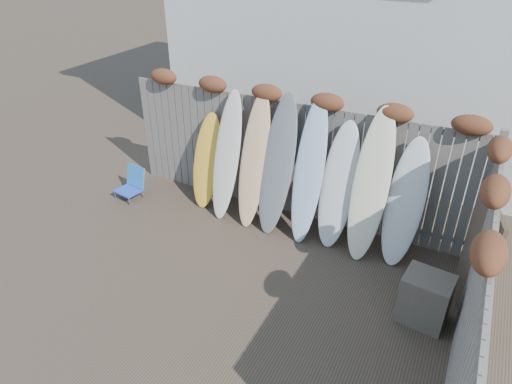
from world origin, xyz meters
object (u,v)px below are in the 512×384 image
at_px(wooden_crate, 425,299).
at_px(lattice_panel, 476,263).
at_px(beach_chair, 132,183).
at_px(surfboard_0, 207,161).

distance_m(wooden_crate, lattice_panel, 0.75).
bearing_deg(beach_chair, wooden_crate, -8.10).
bearing_deg(beach_chair, lattice_panel, -4.66).
bearing_deg(lattice_panel, beach_chair, 161.65).
height_order(wooden_crate, surfboard_0, surfboard_0).
xyz_separation_m(wooden_crate, lattice_panel, (0.45, 0.29, 0.53)).
distance_m(beach_chair, lattice_panel, 5.82).
distance_m(wooden_crate, surfboard_0, 4.18).
bearing_deg(beach_chair, surfboard_0, 19.10).
xyz_separation_m(lattice_panel, surfboard_0, (-4.41, 0.94, -0.04)).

